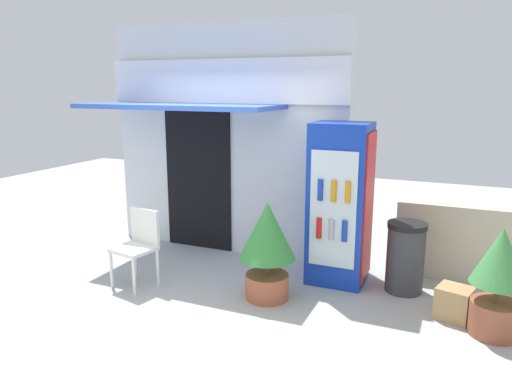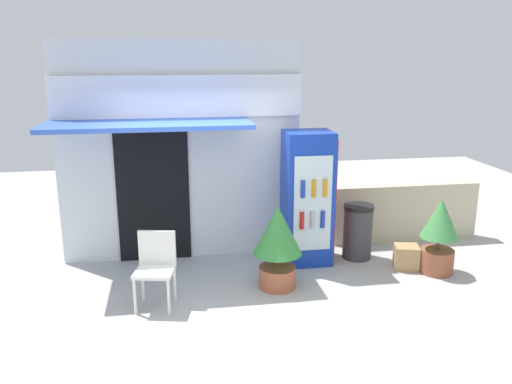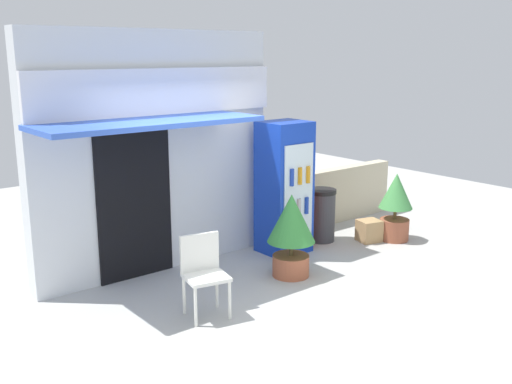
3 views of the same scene
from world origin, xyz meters
The scene contains 9 objects.
ground centered at (0.00, 0.00, 0.00)m, with size 16.00×16.00×0.00m, color #B2B2AD.
storefront_building centered at (-0.29, 1.68, 1.62)m, with size 3.47×1.24×3.14m.
drink_cooler centered at (1.49, 1.14, 0.95)m, with size 0.68×0.64×1.91m.
plastic_chair centered at (-0.64, 0.11, 0.53)m, with size 0.53×0.50×0.90m.
potted_plant_near_shop centered at (0.89, 0.34, 0.65)m, with size 0.62×0.62×1.10m.
potted_plant_curbside centered at (3.16, 0.45, 0.59)m, with size 0.52×0.52×1.06m.
trash_bin centered at (2.26, 1.15, 0.41)m, with size 0.44×0.44×0.81m.
stone_boundary_wall centered at (3.27, 1.75, 0.46)m, with size 2.38×0.22×0.93m, color beige.
cardboard_box centered at (2.81, 0.65, 0.17)m, with size 0.33×0.30×0.33m, color tan.
Camera 1 is at (2.77, -4.28, 2.32)m, focal length 33.82 mm.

